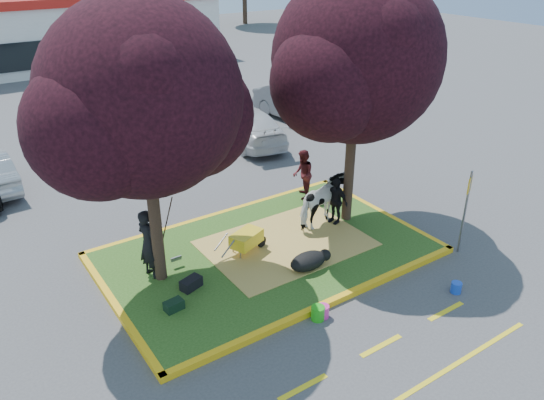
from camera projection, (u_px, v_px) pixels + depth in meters
ground at (267, 255)px, 13.94m from camera, size 90.00×90.00×0.00m
median_island at (267, 253)px, 13.91m from camera, size 8.00×5.00×0.15m
curb_near at (330, 303)px, 11.99m from camera, size 8.30×0.16×0.15m
curb_far at (219, 215)px, 15.82m from camera, size 8.30×0.16×0.15m
curb_left at (116, 307)px, 11.85m from camera, size 0.16×5.30×0.15m
curb_right at (380, 212)px, 15.96m from camera, size 0.16×5.30×0.15m
straw_bedding at (286, 243)px, 14.17m from camera, size 4.20×3.00×0.01m
tree_purple_left at (144, 107)px, 10.90m from camera, size 5.06×4.20×6.51m
tree_purple_right at (358, 66)px, 13.53m from camera, size 5.30×4.40×6.82m
fire_lane_stripe_a at (303, 387)px, 9.81m from camera, size 1.10×0.12×0.01m
fire_lane_stripe_b at (381, 346)px, 10.82m from camera, size 1.10×0.12×0.01m
fire_lane_stripe_c at (446, 311)px, 11.83m from camera, size 1.10×0.12×0.01m
fire_lane_long at (427, 382)px, 9.93m from camera, size 6.00×0.10×0.01m
retail_building at (56, 28)px, 34.74m from camera, size 20.40×8.40×4.40m
cow at (323, 202)px, 14.81m from camera, size 1.84×1.26×1.43m
calf at (308, 261)px, 13.00m from camera, size 1.08×0.72×0.43m
handler at (149, 243)px, 12.48m from camera, size 0.56×0.72×1.75m
visitor_a at (303, 174)px, 16.40m from camera, size 0.90×0.95×1.55m
visitor_b at (335, 201)px, 14.96m from camera, size 0.49×0.86×1.37m
wheelbarrow at (247, 239)px, 13.62m from camera, size 1.53×0.79×0.58m
gear_bag_dark at (191, 283)px, 12.31m from camera, size 0.57×0.41×0.26m
gear_bag_green at (174, 305)px, 11.60m from camera, size 0.44×0.30×0.22m
sign_post at (466, 204)px, 13.47m from camera, size 0.31×0.16×2.32m
bucket_green at (318, 313)px, 11.52m from camera, size 0.34×0.34×0.32m
bucket_pink at (323, 311)px, 11.60m from camera, size 0.36×0.36×0.29m
bucket_blue at (456, 288)px, 12.41m from camera, size 0.29×0.29×0.27m
car_red at (127, 139)px, 20.25m from camera, size 3.18×4.88×1.25m
car_white at (250, 127)px, 21.38m from camera, size 2.68×4.85×1.33m
car_grey at (298, 103)px, 24.01m from camera, size 2.07×4.92×1.58m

